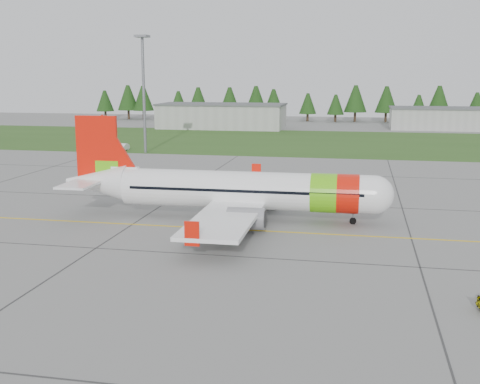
# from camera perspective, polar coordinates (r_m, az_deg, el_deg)

# --- Properties ---
(ground) EXTENTS (320.00, 320.00, 0.00)m
(ground) POSITION_cam_1_polar(r_m,az_deg,el_deg) (45.55, 4.01, -6.39)
(ground) COLOR gray
(ground) RESTS_ON ground
(aircraft) EXTENTS (32.09, 29.41, 9.73)m
(aircraft) POSITION_cam_1_polar(r_m,az_deg,el_deg) (57.32, -0.18, 0.16)
(aircraft) COLOR white
(aircraft) RESTS_ON ground
(service_van) EXTENTS (1.41, 1.34, 3.96)m
(service_van) POSITION_cam_1_polar(r_m,az_deg,el_deg) (112.15, -11.11, 4.86)
(service_van) COLOR white
(service_van) RESTS_ON ground
(grass_strip) EXTENTS (320.00, 50.00, 0.03)m
(grass_strip) POSITION_cam_1_polar(r_m,az_deg,el_deg) (125.99, 8.81, 4.69)
(grass_strip) COLOR #30561E
(grass_strip) RESTS_ON ground
(taxi_guideline) EXTENTS (120.00, 0.25, 0.02)m
(taxi_guideline) POSITION_cam_1_polar(r_m,az_deg,el_deg) (53.19, 5.12, -3.83)
(taxi_guideline) COLOR gold
(taxi_guideline) RESTS_ON ground
(hangar_west) EXTENTS (32.00, 14.00, 6.00)m
(hangar_west) POSITION_cam_1_polar(r_m,az_deg,el_deg) (157.53, -1.73, 7.15)
(hangar_west) COLOR #A8A8A3
(hangar_west) RESTS_ON ground
(hangar_east) EXTENTS (24.00, 12.00, 5.20)m
(hangar_east) POSITION_cam_1_polar(r_m,az_deg,el_deg) (162.70, 18.31, 6.58)
(hangar_east) COLOR #A8A8A3
(hangar_east) RESTS_ON ground
(floodlight_mast) EXTENTS (0.50, 0.50, 20.00)m
(floodlight_mast) POSITION_cam_1_polar(r_m,az_deg,el_deg) (107.89, -9.10, 8.97)
(floodlight_mast) COLOR slate
(floodlight_mast) RESTS_ON ground
(treeline) EXTENTS (160.00, 8.00, 10.00)m
(treeline) POSITION_cam_1_polar(r_m,az_deg,el_deg) (181.42, 9.68, 8.14)
(treeline) COLOR #1C3F14
(treeline) RESTS_ON ground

